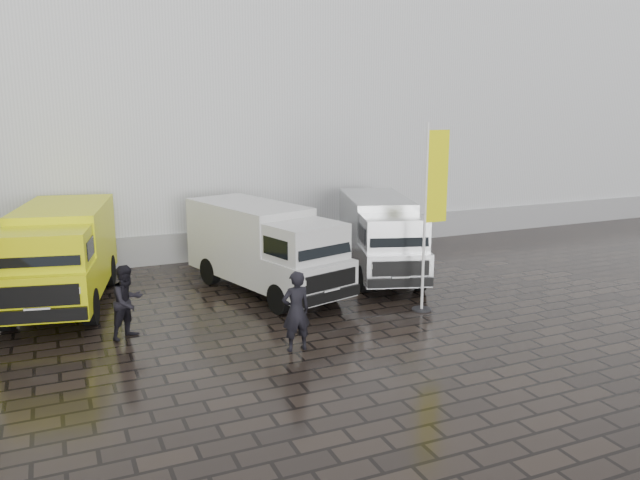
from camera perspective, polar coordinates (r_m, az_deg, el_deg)
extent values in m
plane|color=black|center=(15.55, 6.28, -7.41)|extent=(120.00, 120.00, 0.00)
cube|color=silver|center=(30.17, -5.63, 13.71)|extent=(44.00, 16.00, 12.00)
cube|color=gray|center=(23.13, 0.85, 0.51)|extent=(44.00, 0.15, 1.00)
cylinder|color=black|center=(16.49, 9.26, -6.26)|extent=(0.50, 0.50, 0.04)
cylinder|color=white|center=(15.90, 9.56, 1.90)|extent=(0.07, 0.07, 4.80)
cube|color=#F4F50C|center=(15.93, 10.69, 5.72)|extent=(0.60, 0.03, 2.31)
cube|color=black|center=(24.32, 9.08, 1.01)|extent=(0.71, 0.71, 1.06)
imported|color=black|center=(13.46, -2.21, -6.51)|extent=(0.66, 0.45, 1.77)
imported|color=black|center=(14.83, -17.19, -5.42)|extent=(1.05, 1.00, 1.71)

